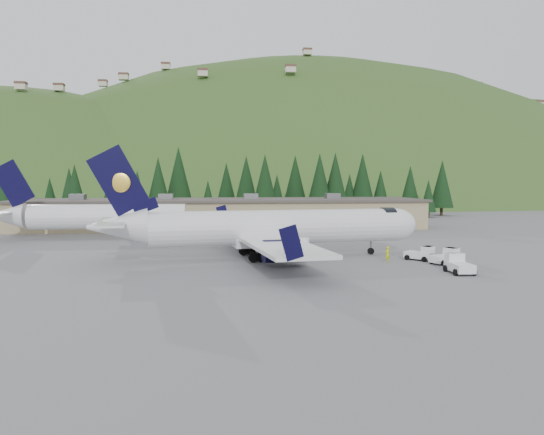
{
  "coord_description": "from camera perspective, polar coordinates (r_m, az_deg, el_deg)",
  "views": [
    {
      "loc": [
        -7.6,
        -56.95,
        8.43
      ],
      "look_at": [
        0.0,
        6.0,
        4.0
      ],
      "focal_mm": 35.0,
      "sensor_mm": 36.0,
      "label": 1
    }
  ],
  "objects": [
    {
      "name": "ground",
      "position": [
        58.07,
        0.71,
        -4.35
      ],
      "size": [
        600.0,
        600.0,
        0.0
      ],
      "primitive_type": "plane",
      "color": "slate"
    },
    {
      "name": "airliner",
      "position": [
        57.43,
        -0.31,
        -1.22
      ],
      "size": [
        36.36,
        34.21,
        12.06
      ],
      "rotation": [
        0.0,
        0.0,
        0.13
      ],
      "color": "white",
      "rests_on": "ground"
    },
    {
      "name": "second_airliner",
      "position": [
        80.99,
        -19.22,
        0.16
      ],
      "size": [
        27.5,
        11.0,
        10.05
      ],
      "color": "white",
      "rests_on": "ground"
    },
    {
      "name": "baggage_tug_a",
      "position": [
        56.7,
        18.25,
        -4.03
      ],
      "size": [
        3.31,
        2.64,
        1.58
      ],
      "rotation": [
        0.0,
        0.0,
        0.39
      ],
      "color": "white",
      "rests_on": "ground"
    },
    {
      "name": "baggage_tug_b",
      "position": [
        58.27,
        15.8,
        -3.78
      ],
      "size": [
        3.03,
        3.18,
        1.56
      ],
      "rotation": [
        0.0,
        0.0,
        -0.86
      ],
      "color": "white",
      "rests_on": "ground"
    },
    {
      "name": "baggage_tug_c",
      "position": [
        51.41,
        19.39,
        -4.79
      ],
      "size": [
        2.08,
        3.32,
        1.74
      ],
      "rotation": [
        0.0,
        0.0,
        1.54
      ],
      "color": "white",
      "rests_on": "ground"
    },
    {
      "name": "terminal_building",
      "position": [
        95.17,
        -5.31,
        0.48
      ],
      "size": [
        71.0,
        17.0,
        6.1
      ],
      "color": "tan",
      "rests_on": "ground"
    },
    {
      "name": "ramp_worker",
      "position": [
        56.35,
        12.31,
        -3.87
      ],
      "size": [
        0.7,
        0.66,
        1.62
      ],
      "primitive_type": "imported",
      "rotation": [
        0.0,
        0.0,
        3.78
      ],
      "color": "#D8E200",
      "rests_on": "ground"
    },
    {
      "name": "tree_line",
      "position": [
        118.06,
        -2.46,
        3.46
      ],
      "size": [
        113.12,
        18.05,
        14.49
      ],
      "color": "black",
      "rests_on": "ground"
    },
    {
      "name": "hills",
      "position": [
        286.2,
        5.97,
        -14.61
      ],
      "size": [
        614.0,
        330.0,
        300.0
      ],
      "color": "#2B4C1A",
      "rests_on": "ground"
    }
  ]
}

